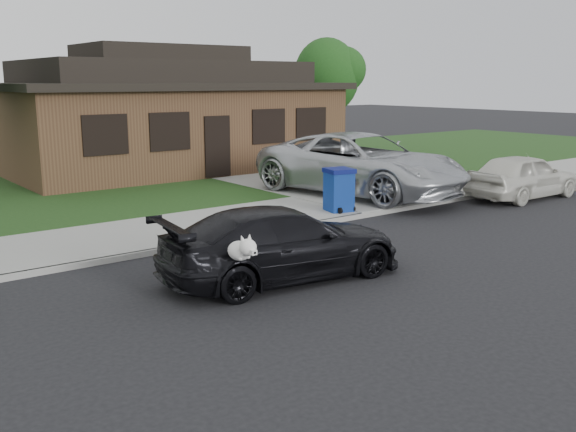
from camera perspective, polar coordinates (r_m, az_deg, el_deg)
ground at (r=11.66m, az=5.24°, el=-5.41°), size 120.00×120.00×0.00m
sidewalk at (r=15.56m, az=-7.32°, el=-0.80°), size 60.00×3.00×0.12m
curb at (r=14.31m, az=-4.29°, el=-1.86°), size 60.00×0.12×0.12m
lawn at (r=22.72m, az=-17.57°, el=2.79°), size 60.00×13.00×0.13m
driveway at (r=22.92m, az=-0.67°, el=3.43°), size 4.50×13.00×0.14m
sedan at (r=11.34m, az=-0.51°, el=-2.45°), size 4.65×2.43×1.30m
minivan at (r=19.22m, az=6.51°, el=4.64°), size 4.00×6.91×1.81m
white_compact at (r=20.38m, az=20.17°, el=3.36°), size 4.02×1.68×1.36m
recycling_bin at (r=16.77m, az=4.55°, el=2.37°), size 0.81×0.81×1.12m
house at (r=25.92m, az=-11.02°, el=8.79°), size 12.60×8.60×4.65m
tree_1 at (r=29.96m, az=3.77°, el=12.41°), size 3.15×3.00×5.25m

